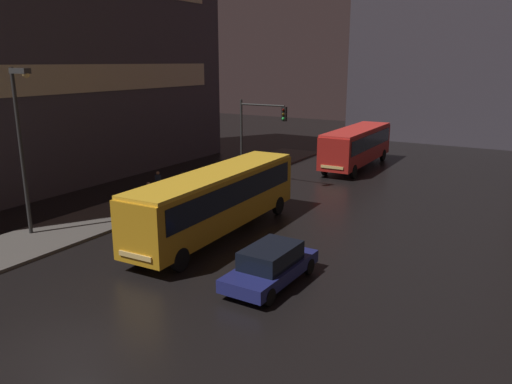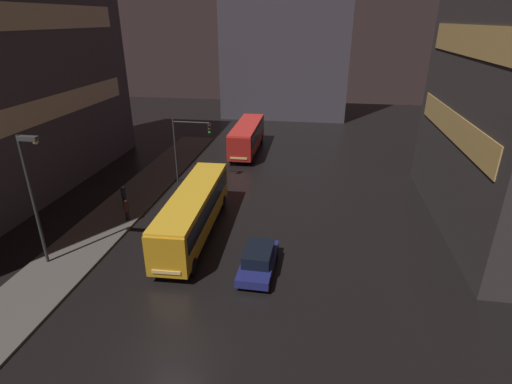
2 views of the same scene
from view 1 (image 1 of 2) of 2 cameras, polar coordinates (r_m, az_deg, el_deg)
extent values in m
plane|color=black|center=(16.40, -20.57, -16.79)|extent=(120.00, 120.00, 0.00)
cube|color=#56514C|center=(28.65, -16.43, -2.62)|extent=(4.00, 48.00, 0.15)
cube|color=#423D47|center=(38.96, -24.95, 17.95)|extent=(10.00, 31.10, 22.79)
cube|color=beige|center=(34.93, -19.47, 12.12)|extent=(0.24, 26.44, 1.80)
cube|color=#423D47|center=(60.38, 21.41, 19.19)|extent=(18.00, 12.00, 28.05)
cube|color=#E0B25B|center=(62.44, 12.68, 16.60)|extent=(0.24, 10.20, 1.80)
cube|color=orange|center=(24.34, -4.40, -0.86)|extent=(2.77, 11.87, 2.50)
cube|color=black|center=(24.21, -4.43, 0.28)|extent=(2.80, 10.93, 1.10)
cube|color=yellow|center=(24.02, -4.46, 2.20)|extent=(2.72, 11.63, 0.16)
cube|color=#F4CC72|center=(20.19, -13.63, -7.12)|extent=(1.64, 0.16, 0.20)
cylinder|color=black|center=(20.70, -8.68, -7.64)|extent=(0.29, 1.01, 1.00)
cylinder|color=black|center=(22.00, -13.15, -6.50)|extent=(0.29, 1.01, 1.00)
cylinder|color=black|center=(27.94, 2.54, -1.54)|extent=(0.29, 1.01, 1.00)
cylinder|color=black|center=(28.91, -1.26, -0.97)|extent=(0.29, 1.01, 1.00)
cube|color=#AD1E19|center=(40.89, 11.42, 5.22)|extent=(2.59, 10.37, 2.45)
cube|color=black|center=(40.81, 11.46, 5.88)|extent=(2.64, 9.54, 1.10)
cube|color=red|center=(40.70, 11.52, 7.03)|extent=(2.54, 10.16, 0.16)
cube|color=#F4CC72|center=(36.24, 8.68, 2.82)|extent=(1.71, 0.13, 0.20)
cylinder|color=black|center=(37.26, 11.06, 2.33)|extent=(0.26, 1.00, 1.00)
cylinder|color=black|center=(38.03, 7.88, 2.72)|extent=(0.26, 1.00, 1.00)
cylinder|color=black|center=(44.33, 14.30, 4.10)|extent=(0.26, 1.00, 1.00)
cylinder|color=black|center=(44.97, 11.56, 4.41)|extent=(0.26, 1.00, 1.00)
cube|color=navy|center=(19.39, 1.71, -8.90)|extent=(1.93, 4.61, 0.50)
cube|color=black|center=(19.16, 1.73, -7.24)|extent=(1.62, 2.54, 0.71)
cylinder|color=black|center=(17.85, 1.50, -11.90)|extent=(0.21, 0.64, 0.64)
cylinder|color=black|center=(18.68, -3.10, -10.65)|extent=(0.21, 0.64, 0.64)
cylinder|color=black|center=(20.41, 6.07, -8.43)|extent=(0.21, 0.64, 0.64)
cylinder|color=black|center=(21.14, 1.87, -7.51)|extent=(0.21, 0.64, 0.64)
cylinder|color=black|center=(31.23, -11.19, 0.04)|extent=(0.14, 0.14, 0.80)
cylinder|color=black|center=(31.11, -10.94, -0.01)|extent=(0.14, 0.14, 0.80)
cylinder|color=#1E283D|center=(30.99, -11.13, 1.33)|extent=(0.52, 0.52, 0.67)
sphere|color=#8C664C|center=(30.90, -11.17, 2.14)|extent=(0.22, 0.22, 0.22)
cylinder|color=black|center=(28.77, -12.22, -1.31)|extent=(0.14, 0.14, 0.78)
cylinder|color=black|center=(28.65, -11.95, -1.36)|extent=(0.14, 0.14, 0.78)
cylinder|color=#422319|center=(28.53, -12.16, 0.04)|extent=(0.46, 0.46, 0.65)
sphere|color=#8C664C|center=(28.42, -12.21, 0.88)|extent=(0.22, 0.22, 0.22)
cylinder|color=#2D2D2D|center=(33.98, -1.67, 5.60)|extent=(0.16, 0.16, 5.87)
cylinder|color=#2D2D2D|center=(32.82, 0.72, 9.91)|extent=(3.24, 0.12, 0.12)
cube|color=black|center=(32.09, 3.25, 8.88)|extent=(0.30, 0.24, 0.90)
sphere|color=#390706|center=(31.94, 3.13, 9.36)|extent=(0.18, 0.18, 0.18)
sphere|color=#3B2B07|center=(31.97, 3.13, 8.86)|extent=(0.18, 0.18, 0.18)
sphere|color=green|center=(32.00, 3.12, 8.36)|extent=(0.18, 0.18, 0.18)
cylinder|color=#2D2D2D|center=(26.04, -25.21, 4.00)|extent=(0.18, 0.18, 7.90)
cube|color=#383838|center=(25.20, -25.38, 12.41)|extent=(1.10, 0.36, 0.24)
sphere|color=#F4CC72|center=(24.87, -24.81, 12.11)|extent=(0.32, 0.32, 0.32)
camera|label=2|loc=(8.81, -105.92, 35.20)|focal=28.00mm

